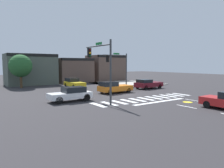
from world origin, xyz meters
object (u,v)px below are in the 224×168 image
at_px(traffic_signal_northeast, 118,64).
at_px(car_yellow, 74,83).
at_px(car_orange, 114,87).
at_px(roadside_tree, 20,66).
at_px(car_white, 71,94).
at_px(car_maroon, 148,84).
at_px(traffic_signal_southwest, 101,60).

bearing_deg(traffic_signal_northeast, car_yellow, -36.42).
height_order(car_orange, roadside_tree, roadside_tree).
height_order(car_orange, car_yellow, car_orange).
xyz_separation_m(car_yellow, roadside_tree, (-6.72, 4.53, 2.63)).
relative_size(traffic_signal_northeast, car_white, 1.27).
bearing_deg(car_maroon, car_white, -165.86).
height_order(car_white, roadside_tree, roadside_tree).
distance_m(car_white, car_orange, 7.37).
bearing_deg(traffic_signal_northeast, car_maroon, 133.56).
bearing_deg(car_orange, traffic_signal_northeast, 48.10).
xyz_separation_m(traffic_signal_northeast, traffic_signal_southwest, (-8.63, -8.84, 0.29)).
distance_m(car_yellow, car_maroon, 11.30).
bearing_deg(car_white, car_yellow, -116.13).
xyz_separation_m(car_white, car_yellow, (5.32, 10.83, 0.01)).
bearing_deg(roadside_tree, car_white, -84.78).
relative_size(traffic_signal_southwest, car_orange, 1.35).
height_order(traffic_signal_northeast, car_yellow, traffic_signal_northeast).
xyz_separation_m(car_yellow, car_maroon, (8.60, -7.33, -0.04)).
relative_size(car_white, car_orange, 0.97).
relative_size(traffic_signal_southwest, car_white, 1.39).
bearing_deg(car_yellow, car_white, -26.13).
distance_m(traffic_signal_southwest, car_maroon, 13.41).
height_order(traffic_signal_southwest, roadside_tree, traffic_signal_southwest).
distance_m(car_white, car_maroon, 14.35).
distance_m(traffic_signal_northeast, car_maroon, 5.43).
xyz_separation_m(car_maroon, roadside_tree, (-15.32, 11.86, 2.67)).
xyz_separation_m(traffic_signal_southwest, car_maroon, (11.75, 5.56, -3.29)).
relative_size(car_orange, roadside_tree, 0.85).
distance_m(car_orange, car_yellow, 8.50).
bearing_deg(traffic_signal_northeast, roadside_tree, -35.10).
bearing_deg(traffic_signal_southwest, roadside_tree, 11.60).
bearing_deg(traffic_signal_northeast, car_orange, 48.10).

